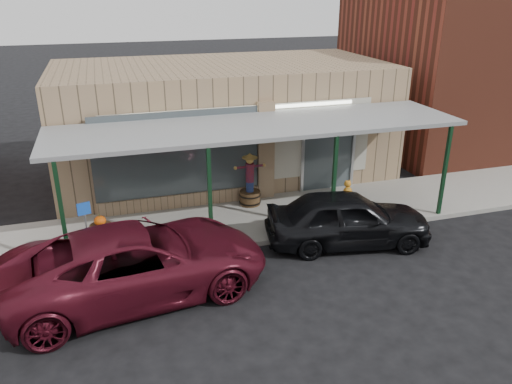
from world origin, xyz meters
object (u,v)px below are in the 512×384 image
object	(u,v)px
barrel_scarecrow	(250,187)
handicap_sign	(86,223)
barrel_pumpkin	(101,230)
parked_sedan	(348,218)
car_maroon	(138,262)

from	to	relation	value
barrel_scarecrow	handicap_sign	world-z (taller)	barrel_scarecrow
barrel_pumpkin	handicap_sign	distance (m)	1.39
handicap_sign	parked_sedan	world-z (taller)	handicap_sign
barrel_scarecrow	barrel_pumpkin	world-z (taller)	barrel_scarecrow
barrel_pumpkin	handicap_sign	size ratio (longest dim) A/B	0.46
parked_sedan	car_maroon	world-z (taller)	car_maroon
barrel_scarecrow	car_maroon	world-z (taller)	barrel_scarecrow
parked_sedan	car_maroon	xyz separation A→B (m)	(-5.83, -0.83, 0.07)
parked_sedan	car_maroon	bearing A→B (deg)	108.56
barrel_pumpkin	handicap_sign	world-z (taller)	handicap_sign
barrel_pumpkin	handicap_sign	xyz separation A→B (m)	(-0.31, -1.11, 0.77)
barrel_pumpkin	parked_sedan	xyz separation A→B (m)	(6.65, -2.04, 0.37)
barrel_scarecrow	handicap_sign	xyz separation A→B (m)	(-5.01, -2.19, 0.44)
parked_sedan	handicap_sign	bearing A→B (deg)	92.77
parked_sedan	car_maroon	size ratio (longest dim) A/B	0.79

